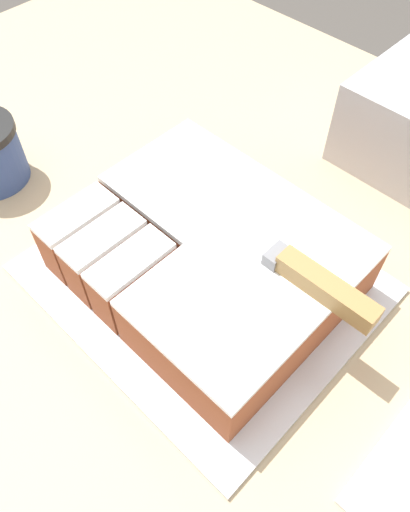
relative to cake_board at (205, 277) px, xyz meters
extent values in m
plane|color=#4C4742|center=(-0.02, 0.00, -0.95)|extent=(8.00, 8.00, 0.00)
cube|color=tan|center=(-0.02, 0.00, -0.48)|extent=(1.40, 1.10, 0.95)
cube|color=silver|center=(0.00, 0.00, 0.00)|extent=(0.36, 0.31, 0.01)
cube|color=#994C2D|center=(0.00, 0.05, 0.04)|extent=(0.30, 0.15, 0.07)
cube|color=white|center=(0.00, 0.05, 0.07)|extent=(0.30, 0.15, 0.01)
cube|color=#994C2D|center=(0.07, -0.07, 0.04)|extent=(0.16, 0.10, 0.07)
cube|color=white|center=(0.07, -0.07, 0.07)|extent=(0.16, 0.10, 0.01)
cube|color=#994C2D|center=(-0.12, -0.08, 0.04)|extent=(0.04, 0.09, 0.07)
cube|color=white|center=(-0.12, -0.08, 0.07)|extent=(0.04, 0.09, 0.01)
cube|color=#994C2D|center=(-0.08, -0.08, 0.04)|extent=(0.04, 0.09, 0.07)
cube|color=white|center=(-0.08, -0.08, 0.07)|extent=(0.04, 0.09, 0.01)
cube|color=#994C2D|center=(-0.03, -0.08, 0.04)|extent=(0.04, 0.09, 0.07)
cube|color=white|center=(-0.03, -0.08, 0.07)|extent=(0.04, 0.09, 0.01)
cube|color=silver|center=(-0.01, 0.02, 0.08)|extent=(0.19, 0.03, 0.00)
cube|color=slate|center=(0.07, 0.03, 0.09)|extent=(0.02, 0.03, 0.02)
cube|color=olive|center=(0.13, 0.03, 0.09)|extent=(0.11, 0.02, 0.02)
camera|label=1|loc=(0.23, -0.24, 0.48)|focal=35.00mm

